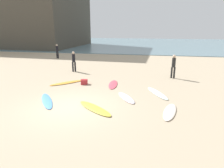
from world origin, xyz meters
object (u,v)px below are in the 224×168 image
surfboard_0 (47,101)px  beachgoer_mid (74,60)px  surfboard_2 (170,112)px  beachgoer_far (174,65)px  beachgoer_near (57,50)px  surfboard_1 (126,98)px  surfboard_3 (67,83)px  surfboard_4 (113,84)px  surfboard_5 (157,93)px  surfboard_6 (95,108)px  beach_cooler (84,82)px

surfboard_0 → beachgoer_mid: (-1.32, 7.29, 0.96)m
surfboard_2 → beachgoer_mid: 10.75m
beachgoer_mid → beachgoer_far: size_ratio=0.98×
surfboard_0 → beachgoer_near: bearing=79.5°
surfboard_1 → beachgoer_mid: beachgoer_mid is taller
surfboard_2 → beachgoer_near: beachgoer_near is taller
surfboard_3 → surfboard_4: bearing=46.7°
surfboard_2 → beachgoer_far: bearing=-84.4°
surfboard_2 → surfboard_4: bearing=-37.5°
surfboard_2 → surfboard_1: bearing=-22.3°
surfboard_4 → beachgoer_far: bearing=27.4°
beachgoer_far → surfboard_5: bearing=-95.7°
surfboard_0 → surfboard_2: 6.33m
surfboard_5 → beachgoer_mid: size_ratio=1.39×
beachgoer_far → beachgoer_mid: bearing=-174.2°
surfboard_2 → surfboard_6: size_ratio=0.87×
surfboard_5 → surfboard_6: size_ratio=1.01×
surfboard_5 → surfboard_6: 4.22m
surfboard_5 → surfboard_1: bearing=-171.1°
surfboard_3 → beachgoer_mid: 3.95m
surfboard_0 → beachgoer_near: size_ratio=1.45×
surfboard_2 → surfboard_5: bearing=-67.2°
surfboard_1 → beachgoer_far: bearing=31.0°
surfboard_0 → beachgoer_near: 15.56m
beachgoer_near → beachgoer_mid: beachgoer_mid is taller
surfboard_0 → beachgoer_far: bearing=8.5°
surfboard_5 → beach_cooler: size_ratio=5.40×
surfboard_4 → beach_cooler: beach_cooler is taller
surfboard_0 → surfboard_3: surfboard_3 is taller
beach_cooler → surfboard_0: bearing=-104.1°
surfboard_0 → beach_cooler: size_ratio=5.56×
beachgoer_far → beach_cooler: (-6.15, -2.96, -0.85)m
surfboard_2 → surfboard_3: surfboard_2 is taller
surfboard_6 → beachgoer_near: size_ratio=1.40×
surfboard_1 → surfboard_5: size_ratio=0.80×
surfboard_3 → surfboard_4: surfboard_3 is taller
surfboard_6 → beach_cooler: size_ratio=5.35×
surfboard_3 → surfboard_6: size_ratio=1.01×
surfboard_0 → surfboard_5: 6.30m
surfboard_2 → beachgoer_mid: bearing=-32.8°
surfboard_4 → beachgoer_far: size_ratio=1.22×
surfboard_0 → surfboard_4: (2.87, 3.78, -0.00)m
surfboard_0 → surfboard_6: size_ratio=1.04×
surfboard_1 → beachgoer_far: (2.94, 5.21, 0.98)m
surfboard_1 → beach_cooler: beach_cooler is taller
beachgoer_far → beach_cooler: 6.87m
surfboard_5 → beach_cooler: beach_cooler is taller
surfboard_1 → beach_cooler: bearing=115.4°
surfboard_3 → surfboard_0: bearing=-40.5°
surfboard_0 → beachgoer_far: size_ratio=1.40×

